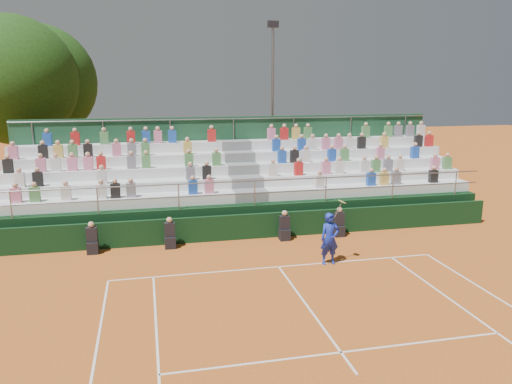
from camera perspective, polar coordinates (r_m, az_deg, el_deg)
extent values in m
plane|color=#BD5C1F|center=(16.86, 2.61, -8.55)|extent=(90.00, 90.00, 0.00)
cube|color=white|center=(16.86, 2.61, -8.54)|extent=(11.00, 0.06, 0.01)
cube|color=white|center=(14.05, 6.10, -13.12)|extent=(0.06, 6.40, 0.01)
cube|color=white|center=(12.16, 9.69, -17.62)|extent=(8.22, 0.06, 0.01)
cube|color=black|center=(19.64, 0.19, -3.89)|extent=(20.00, 0.15, 1.00)
cube|color=black|center=(18.96, -18.15, -6.05)|extent=(0.40, 0.40, 0.44)
cube|color=black|center=(18.82, -18.25, -4.66)|extent=(0.38, 0.25, 0.55)
sphere|color=tan|center=(18.71, -18.33, -3.55)|extent=(0.22, 0.22, 0.22)
cube|color=black|center=(18.86, -9.78, -5.68)|extent=(0.40, 0.40, 0.44)
cube|color=black|center=(18.72, -9.84, -4.28)|extent=(0.38, 0.25, 0.55)
sphere|color=tan|center=(18.61, -9.88, -3.16)|extent=(0.22, 0.22, 0.22)
cube|color=black|center=(19.53, 3.26, -4.86)|extent=(0.40, 0.40, 0.44)
cube|color=black|center=(19.39, 3.28, -3.51)|extent=(0.38, 0.25, 0.55)
sphere|color=tan|center=(19.29, 3.30, -2.43)|extent=(0.22, 0.22, 0.22)
cube|color=black|center=(20.24, 9.43, -4.39)|extent=(0.40, 0.40, 0.44)
cube|color=black|center=(20.11, 9.48, -3.08)|extent=(0.38, 0.25, 0.55)
sphere|color=tan|center=(20.01, 9.52, -2.03)|extent=(0.22, 0.22, 0.22)
cube|color=black|center=(22.54, -1.55, -1.45)|extent=(20.00, 5.20, 1.20)
cube|color=silver|center=(20.37, -15.57, -1.11)|extent=(9.30, 0.85, 0.42)
cube|color=silver|center=(22.44, 12.82, 0.30)|extent=(9.30, 0.85, 0.42)
cube|color=slate|center=(20.75, -0.67, -0.38)|extent=(1.40, 0.85, 0.42)
cube|color=silver|center=(21.11, -15.53, 0.54)|extent=(9.30, 0.85, 0.42)
cube|color=silver|center=(23.11, 11.98, 1.76)|extent=(9.30, 0.85, 0.42)
cube|color=slate|center=(21.48, -1.14, 1.21)|extent=(1.40, 0.85, 0.42)
cube|color=silver|center=(21.86, -15.49, 2.07)|extent=(9.30, 0.85, 0.42)
cube|color=silver|center=(23.80, 11.18, 3.13)|extent=(9.30, 0.85, 0.42)
cube|color=slate|center=(22.22, -1.58, 2.70)|extent=(1.40, 0.85, 0.42)
cube|color=silver|center=(22.63, -15.46, 3.50)|extent=(9.30, 0.85, 0.42)
cube|color=silver|center=(24.51, 10.43, 4.43)|extent=(9.30, 0.85, 0.42)
cube|color=slate|center=(22.97, -1.99, 4.09)|extent=(1.40, 0.85, 0.42)
cube|color=silver|center=(23.41, -15.43, 4.84)|extent=(9.30, 0.85, 0.42)
cube|color=silver|center=(25.23, 9.72, 5.65)|extent=(9.30, 0.85, 0.42)
cube|color=slate|center=(23.74, -2.38, 5.39)|extent=(1.40, 0.85, 0.42)
cube|color=#1B472B|center=(24.38, -2.58, 3.47)|extent=(20.00, 0.12, 4.40)
cylinder|color=gray|center=(19.75, -0.16, 1.29)|extent=(20.00, 0.05, 0.05)
cylinder|color=gray|center=(24.04, -2.59, 8.38)|extent=(20.00, 0.05, 0.05)
cube|color=pink|center=(20.65, -25.73, -0.34)|extent=(0.36, 0.24, 0.56)
cube|color=#4C8C4C|center=(20.51, -23.96, -0.25)|extent=(0.36, 0.24, 0.56)
cube|color=silver|center=(20.31, -20.88, -0.10)|extent=(0.36, 0.24, 0.56)
cube|color=silver|center=(20.15, -17.25, 0.07)|extent=(0.36, 0.24, 0.56)
cube|color=black|center=(20.12, -15.77, 0.14)|extent=(0.36, 0.24, 0.56)
cube|color=slate|center=(20.09, -14.08, 0.22)|extent=(0.36, 0.24, 0.56)
cube|color=#1E4CB2|center=(20.16, -7.22, 0.55)|extent=(0.36, 0.24, 0.56)
cube|color=pink|center=(20.22, -5.37, 0.64)|extent=(0.36, 0.24, 0.56)
cube|color=silver|center=(21.38, -25.40, 1.26)|extent=(0.36, 0.24, 0.56)
cube|color=black|center=(21.24, -23.67, 1.35)|extent=(0.36, 0.24, 0.56)
cube|color=silver|center=(20.90, -17.17, 1.69)|extent=(0.36, 0.24, 0.56)
cube|color=slate|center=(20.90, -7.51, 2.15)|extent=(0.36, 0.24, 0.56)
cube|color=black|center=(20.97, -5.65, 2.23)|extent=(0.36, 0.24, 0.56)
cube|color=black|center=(22.27, -26.48, 2.66)|extent=(0.36, 0.24, 0.56)
cube|color=pink|center=(22.00, -23.37, 2.85)|extent=(0.36, 0.24, 0.56)
cube|color=silver|center=(21.90, -21.89, 2.93)|extent=(0.36, 0.24, 0.56)
cube|color=pink|center=(21.80, -20.24, 3.03)|extent=(0.36, 0.24, 0.56)
cube|color=pink|center=(21.72, -18.62, 3.12)|extent=(0.36, 0.24, 0.56)
cube|color=red|center=(21.67, -17.28, 3.19)|extent=(0.36, 0.24, 0.56)
cube|color=slate|center=(21.61, -14.04, 3.35)|extent=(0.36, 0.24, 0.56)
cube|color=#4C8C4C|center=(21.60, -12.44, 3.43)|extent=(0.36, 0.24, 0.56)
cube|color=#4C8C4C|center=(21.67, -7.67, 3.65)|extent=(0.36, 0.24, 0.56)
cube|color=#4C8C4C|center=(21.80, -4.55, 3.77)|extent=(0.36, 0.24, 0.56)
cube|color=pink|center=(23.01, -25.99, 4.06)|extent=(0.36, 0.24, 0.56)
cube|color=black|center=(22.77, -23.15, 4.24)|extent=(0.36, 0.24, 0.56)
cube|color=gold|center=(22.67, -21.65, 4.33)|extent=(0.36, 0.24, 0.56)
cube|color=#4C8C4C|center=(22.58, -20.21, 4.42)|extent=(0.36, 0.24, 0.56)
cube|color=black|center=(22.51, -18.64, 4.51)|extent=(0.36, 0.24, 0.56)
cube|color=pink|center=(22.41, -15.64, 4.67)|extent=(0.36, 0.24, 0.56)
cube|color=slate|center=(22.39, -14.00, 4.76)|extent=(0.36, 0.24, 0.56)
cube|color=#4C8C4C|center=(22.38, -12.52, 4.83)|extent=(0.36, 0.24, 0.56)
cube|color=gold|center=(22.45, -7.84, 5.04)|extent=(0.36, 0.24, 0.56)
cube|color=#1E4CB2|center=(23.54, -22.74, 5.56)|extent=(0.36, 0.24, 0.56)
cube|color=red|center=(23.36, -19.94, 5.73)|extent=(0.36, 0.24, 0.56)
cube|color=#4C8C4C|center=(23.24, -16.95, 5.91)|extent=(0.36, 0.24, 0.56)
cube|color=red|center=(23.18, -14.10, 6.06)|extent=(0.36, 0.24, 0.56)
cube|color=#1E4CB2|center=(23.17, -12.45, 6.14)|extent=(0.36, 0.24, 0.56)
cube|color=pink|center=(23.18, -11.15, 6.20)|extent=(0.36, 0.24, 0.56)
cube|color=#1E4CB2|center=(23.20, -9.56, 6.27)|extent=(0.36, 0.24, 0.56)
cube|color=red|center=(23.36, -5.10, 6.44)|extent=(0.36, 0.24, 0.56)
cube|color=silver|center=(21.30, 7.26, 1.21)|extent=(0.36, 0.24, 0.56)
cube|color=#1E4CB2|center=(22.20, 13.00, 1.45)|extent=(0.36, 0.24, 0.56)
cube|color=gold|center=(22.47, 14.43, 1.51)|extent=(0.36, 0.24, 0.56)
cube|color=slate|center=(22.74, 15.71, 1.56)|extent=(0.36, 0.24, 0.56)
cube|color=black|center=(23.64, 19.60, 1.71)|extent=(0.36, 0.24, 0.56)
cube|color=silver|center=(21.49, 1.93, 2.54)|extent=(0.36, 0.24, 0.56)
cube|color=red|center=(21.81, 4.88, 2.65)|extent=(0.36, 0.24, 0.56)
cube|color=pink|center=(22.21, 8.00, 2.76)|extent=(0.36, 0.24, 0.56)
cube|color=silver|center=(22.44, 9.49, 2.81)|extent=(0.36, 0.24, 0.56)
cube|color=silver|center=(22.90, 12.25, 2.89)|extent=(0.36, 0.24, 0.56)
cube|color=#4C8C4C|center=(23.15, 13.53, 2.93)|extent=(0.36, 0.24, 0.56)
cube|color=slate|center=(23.41, 14.85, 2.97)|extent=(0.36, 0.24, 0.56)
cube|color=silver|center=(23.68, 16.08, 3.00)|extent=(0.36, 0.24, 0.56)
cube|color=pink|center=(24.58, 19.75, 3.09)|extent=(0.36, 0.24, 0.56)
cube|color=#4C8C4C|center=(24.93, 21.00, 3.11)|extent=(0.36, 0.24, 0.56)
cube|color=#1E4CB2|center=(22.40, 2.99, 4.04)|extent=(0.36, 0.24, 0.56)
cube|color=black|center=(22.56, 4.41, 4.08)|extent=(0.36, 0.24, 0.56)
cube|color=silver|center=(22.72, 5.70, 4.11)|extent=(0.36, 0.24, 0.56)
cube|color=#1E4CB2|center=(23.13, 8.64, 4.19)|extent=(0.36, 0.24, 0.56)
cube|color=#4C8C4C|center=(23.37, 10.08, 4.22)|extent=(0.36, 0.24, 0.56)
cube|color=pink|center=(24.10, 13.99, 4.29)|extent=(0.36, 0.24, 0.56)
cube|color=#1E4CB2|center=(24.95, 17.69, 4.34)|extent=(0.36, 0.24, 0.56)
cube|color=#1E4CB2|center=(23.14, 2.33, 5.37)|extent=(0.36, 0.24, 0.56)
cube|color=#1E4CB2|center=(23.48, 5.23, 5.44)|extent=(0.36, 0.24, 0.56)
cube|color=silver|center=(23.65, 6.47, 5.46)|extent=(0.36, 0.24, 0.56)
cube|color=pink|center=(23.87, 7.98, 5.49)|extent=(0.36, 0.24, 0.56)
cube|color=pink|center=(24.10, 9.40, 5.51)|extent=(0.36, 0.24, 0.56)
cube|color=silver|center=(24.31, 10.60, 5.52)|extent=(0.36, 0.24, 0.56)
cube|color=black|center=(24.56, 11.96, 5.53)|extent=(0.36, 0.24, 0.56)
cube|color=gold|center=(25.06, 14.41, 5.55)|extent=(0.36, 0.24, 0.56)
cube|color=black|center=(25.94, 18.05, 5.56)|extent=(0.36, 0.24, 0.56)
cube|color=red|center=(26.24, 19.15, 5.55)|extent=(0.36, 0.24, 0.56)
cube|color=pink|center=(23.90, 1.77, 6.63)|extent=(0.36, 0.24, 0.56)
cube|color=red|center=(24.07, 3.24, 6.65)|extent=(0.36, 0.24, 0.56)
cube|color=gold|center=(24.23, 4.59, 6.67)|extent=(0.36, 0.24, 0.56)
cube|color=#4C8C4C|center=(24.41, 5.94, 6.69)|extent=(0.36, 0.24, 0.56)
cube|color=#4C8C4C|center=(25.52, 12.42, 6.72)|extent=(0.36, 0.24, 0.56)
cube|color=#4C8C4C|center=(26.06, 14.87, 6.71)|extent=(0.36, 0.24, 0.56)
cube|color=slate|center=(26.31, 15.92, 6.71)|extent=(0.36, 0.24, 0.56)
cube|color=slate|center=(26.63, 17.17, 6.69)|extent=(0.36, 0.24, 0.56)
cube|color=silver|center=(26.93, 18.31, 6.68)|extent=(0.36, 0.24, 0.56)
imported|color=#172BAF|center=(17.01, 8.42, -5.31)|extent=(0.65, 0.43, 1.77)
cylinder|color=gray|center=(16.83, 9.32, -2.12)|extent=(0.26, 0.03, 0.51)
cylinder|color=#E5D866|center=(16.82, 9.83, -1.10)|extent=(0.26, 0.28, 0.14)
cylinder|color=#3D2B16|center=(28.71, -25.25, 2.77)|extent=(0.50, 0.50, 3.52)
sphere|color=#16340E|center=(28.38, -26.09, 11.40)|extent=(6.43, 6.43, 6.43)
cylinder|color=#3D2B16|center=(30.66, -22.95, 3.51)|extent=(0.50, 0.50, 3.48)
sphere|color=#16340E|center=(30.35, -23.65, 11.44)|extent=(6.27, 6.27, 6.27)
cylinder|color=gray|center=(28.78, 1.89, 9.41)|extent=(0.16, 0.16, 8.92)
cube|color=black|center=(28.89, 1.96, 18.63)|extent=(0.60, 0.25, 0.35)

